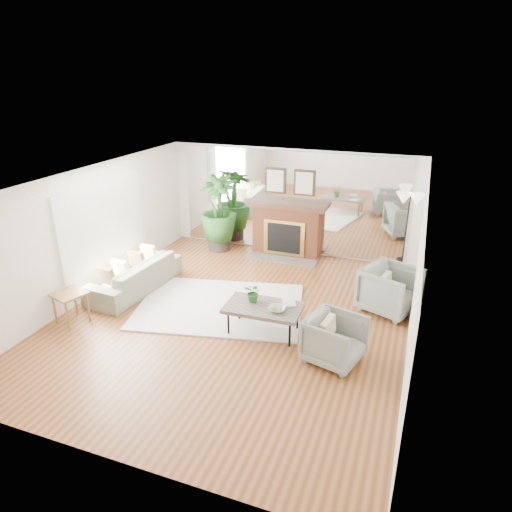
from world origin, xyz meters
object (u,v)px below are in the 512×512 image
at_px(coffee_table, 263,308).
at_px(potted_ficus, 219,211).
at_px(sofa, 135,276).
at_px(armchair_back, 390,290).
at_px(floor_lamp, 409,205).
at_px(fireplace, 286,228).
at_px(armchair_front, 335,340).
at_px(side_table, 70,298).

distance_m(coffee_table, potted_ficus, 4.07).
bearing_deg(sofa, potted_ficus, 170.61).
bearing_deg(armchair_back, floor_lamp, 19.90).
height_order(fireplace, potted_ficus, fireplace).
xyz_separation_m(armchair_front, potted_ficus, (-3.60, 3.69, 0.63)).
xyz_separation_m(potted_ficus, floor_lamp, (4.35, 0.10, 0.54)).
height_order(coffee_table, sofa, sofa).
bearing_deg(potted_ficus, armchair_front, -45.68).
height_order(armchair_back, floor_lamp, floor_lamp).
relative_size(side_table, potted_ficus, 0.34).
bearing_deg(side_table, floor_lamp, 38.65).
bearing_deg(sofa, armchair_back, 104.73).
distance_m(armchair_front, side_table, 4.59).
bearing_deg(fireplace, sofa, -128.30).
bearing_deg(armchair_front, armchair_back, -3.53).
height_order(fireplace, side_table, fireplace).
bearing_deg(armchair_back, side_table, 137.41).
relative_size(fireplace, side_table, 3.26).
bearing_deg(potted_ficus, side_table, -103.08).
xyz_separation_m(sofa, armchair_front, (4.26, -1.03, 0.06)).
relative_size(fireplace, armchair_back, 2.17).
bearing_deg(fireplace, armchair_front, -63.65).
distance_m(coffee_table, armchair_front, 1.34).
distance_m(armchair_back, armchair_front, 2.02).
relative_size(coffee_table, side_table, 2.05).
bearing_deg(armchair_back, coffee_table, 151.40).
bearing_deg(armchair_back, armchair_front, -175.65).
relative_size(coffee_table, armchair_back, 1.37).
bearing_deg(fireplace, potted_ficus, -171.02).
xyz_separation_m(coffee_table, potted_ficus, (-2.32, 3.30, 0.53)).
xyz_separation_m(fireplace, potted_ficus, (-1.65, -0.26, 0.34)).
height_order(coffee_table, armchair_front, armchair_front).
xyz_separation_m(armchair_back, potted_ficus, (-4.25, 1.78, 0.57)).
relative_size(coffee_table, armchair_front, 1.59).
height_order(potted_ficus, floor_lamp, potted_ficus).
bearing_deg(fireplace, coffee_table, -79.30).
relative_size(armchair_back, side_table, 1.50).
bearing_deg(floor_lamp, side_table, -141.35).
bearing_deg(armchair_front, fireplace, 41.42).
bearing_deg(coffee_table, floor_lamp, 59.25).
xyz_separation_m(fireplace, sofa, (-2.30, -2.92, -0.35)).
bearing_deg(floor_lamp, armchair_front, -101.10).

